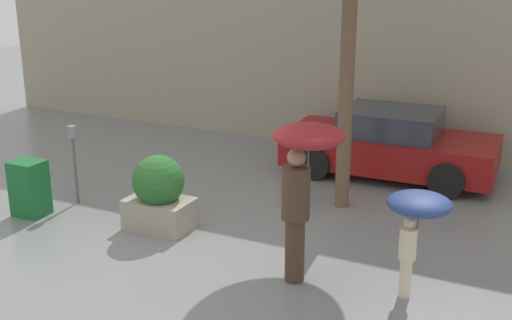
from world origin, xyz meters
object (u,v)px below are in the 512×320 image
newspaper_box (30,188)px  parked_car_near (390,145)px  planter_box (159,194)px  person_adult (303,168)px  person_child (417,213)px  parking_meter (74,148)px

newspaper_box → parked_car_near: bearing=44.8°
planter_box → person_adult: (2.61, -0.66, 0.97)m
planter_box → parked_car_near: 4.80m
planter_box → person_child: bearing=-6.0°
planter_box → newspaper_box: (-2.18, -0.47, -0.11)m
parked_car_near → newspaper_box: parked_car_near is taller
planter_box → person_child: 4.02m
person_child → parked_car_near: (-1.51, 4.55, -0.51)m
parked_car_near → parking_meter: size_ratio=2.93×
planter_box → parked_car_near: (2.45, 4.13, 0.03)m
person_adult → person_child: person_adult is taller
planter_box → person_child: (3.96, -0.42, 0.54)m
person_adult → person_child: 1.44m
person_adult → parked_car_near: 4.89m
person_adult → newspaper_box: size_ratio=2.32×
person_child → parking_meter: (-5.83, 0.69, -0.14)m
newspaper_box → person_adult: bearing=-2.4°
person_child → parked_car_near: bearing=94.4°
parked_car_near → parking_meter: (-4.32, -3.86, 0.37)m
person_adult → parking_meter: (-4.48, 0.94, -0.57)m
person_child → person_adult: bearing=176.4°
person_adult → parking_meter: 4.61m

